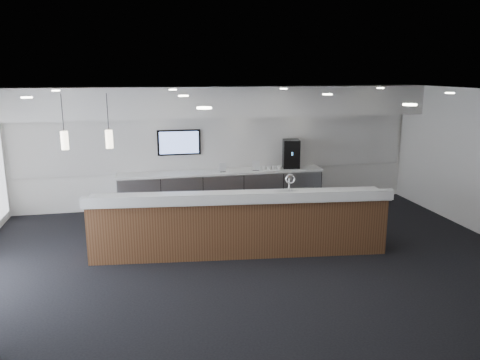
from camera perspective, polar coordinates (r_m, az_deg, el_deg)
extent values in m
plane|color=black|center=(8.38, 1.99, -10.41)|extent=(10.00, 10.00, 0.00)
cube|color=black|center=(7.69, 2.17, 10.54)|extent=(10.00, 8.00, 0.02)
cube|color=white|center=(11.75, -2.59, 4.09)|extent=(10.00, 0.02, 3.00)
cube|color=silver|center=(11.18, -2.27, 9.56)|extent=(10.00, 0.90, 0.70)
cube|color=silver|center=(11.71, -2.57, 4.55)|extent=(9.80, 0.06, 1.40)
cube|color=#9EA0A7|center=(11.62, -2.25, -1.30)|extent=(5.00, 0.60, 0.90)
cube|color=white|center=(11.51, -2.27, 0.99)|extent=(5.06, 0.66, 0.05)
cylinder|color=silver|center=(11.15, -12.16, -1.98)|extent=(0.60, 0.02, 0.02)
cylinder|color=silver|center=(11.18, -7.04, -1.73)|extent=(0.60, 0.02, 0.02)
cylinder|color=silver|center=(11.30, -1.98, -1.48)|extent=(0.60, 0.02, 0.02)
cylinder|color=silver|center=(11.51, 2.93, -1.22)|extent=(0.60, 0.02, 0.02)
cylinder|color=silver|center=(11.79, 7.64, -0.97)|extent=(0.60, 0.02, 0.02)
cube|color=black|center=(11.52, -7.45, 4.57)|extent=(1.05, 0.07, 0.62)
cube|color=blue|center=(11.49, -7.43, 4.54)|extent=(0.95, 0.01, 0.54)
cylinder|color=#FFE9C6|center=(8.35, -15.53, 5.11)|extent=(0.12, 0.12, 0.30)
cylinder|color=#FFE9C6|center=(8.42, -20.29, 4.84)|extent=(0.12, 0.12, 0.30)
cube|color=#4C2D19|center=(8.79, -0.10, -5.58)|extent=(5.48, 1.32, 1.05)
cube|color=white|center=(8.63, -0.10, -2.09)|extent=(5.57, 1.41, 0.06)
cube|color=white|center=(8.21, 0.20, -2.25)|extent=(5.49, 0.69, 0.18)
cylinder|color=silver|center=(8.83, 6.01, -0.68)|extent=(0.04, 0.04, 0.28)
torus|color=silver|center=(8.74, 6.15, 0.12)|extent=(0.19, 0.05, 0.19)
cube|color=black|center=(11.92, 6.24, 3.21)|extent=(0.49, 0.53, 0.71)
cube|color=silver|center=(11.75, 6.57, 1.34)|extent=(0.25, 0.12, 0.02)
cube|color=silver|center=(11.37, -2.14, 1.55)|extent=(0.17, 0.05, 0.23)
cube|color=silver|center=(11.53, 1.96, 1.77)|extent=(0.19, 0.05, 0.25)
imported|color=white|center=(11.73, 4.84, 1.57)|extent=(0.11, 0.11, 0.10)
imported|color=white|center=(11.69, 4.18, 1.54)|extent=(0.15, 0.15, 0.10)
imported|color=white|center=(11.65, 3.52, 1.51)|extent=(0.14, 0.14, 0.10)
imported|color=white|center=(11.62, 2.85, 1.48)|extent=(0.14, 0.14, 0.10)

